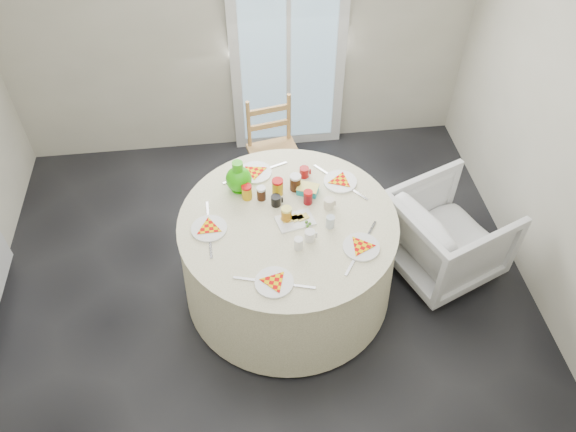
{
  "coord_description": "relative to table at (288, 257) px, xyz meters",
  "views": [
    {
      "loc": [
        -0.12,
        -2.31,
        3.48
      ],
      "look_at": [
        0.19,
        0.2,
        0.8
      ],
      "focal_mm": 35.0,
      "sensor_mm": 36.0,
      "label": 1
    }
  ],
  "objects": [
    {
      "name": "floor",
      "position": [
        -0.19,
        -0.2,
        -0.38
      ],
      "size": [
        4.0,
        4.0,
        0.0
      ],
      "primitive_type": "plane",
      "color": "black",
      "rests_on": "ground"
    },
    {
      "name": "cheese_platter",
      "position": [
        0.05,
        -0.01,
        0.4
      ],
      "size": [
        0.27,
        0.21,
        0.03
      ],
      "primitive_type": null,
      "rotation": [
        0.0,
        0.0,
        0.23
      ],
      "color": "white",
      "rests_on": "table"
    },
    {
      "name": "green_pitcher",
      "position": [
        -0.3,
        0.34,
        0.49
      ],
      "size": [
        0.2,
        0.2,
        0.23
      ],
      "primitive_type": null,
      "rotation": [
        0.0,
        0.0,
        0.11
      ],
      "color": "#28B40A",
      "rests_on": "table"
    },
    {
      "name": "wall_back",
      "position": [
        -0.19,
        1.8,
        0.93
      ],
      "size": [
        4.0,
        0.02,
        2.6
      ],
      "primitive_type": "cube",
      "color": "#BCB5A3",
      "rests_on": "floor"
    },
    {
      "name": "armchair",
      "position": [
        1.21,
        0.09,
        0.02
      ],
      "size": [
        0.92,
        0.95,
        0.76
      ],
      "primitive_type": "imported",
      "rotation": [
        0.0,
        0.0,
        1.96
      ],
      "color": "silver",
      "rests_on": "floor"
    },
    {
      "name": "mugs_glasses",
      "position": [
        0.12,
        0.04,
        0.44
      ],
      "size": [
        0.58,
        0.58,
        0.09
      ],
      "primitive_type": null,
      "rotation": [
        0.0,
        0.0,
        0.16
      ],
      "color": "gray",
      "rests_on": "table"
    },
    {
      "name": "butter_tub",
      "position": [
        0.17,
        0.25,
        0.41
      ],
      "size": [
        0.17,
        0.15,
        0.06
      ],
      "primitive_type": "cube",
      "rotation": [
        0.0,
        0.0,
        -0.4
      ],
      "color": "#17A1A8",
      "rests_on": "table"
    },
    {
      "name": "place_settings",
      "position": [
        0.0,
        0.0,
        0.4
      ],
      "size": [
        1.44,
        1.44,
        0.02
      ],
      "primitive_type": null,
      "rotation": [
        0.0,
        0.0,
        0.14
      ],
      "color": "white",
      "rests_on": "table"
    },
    {
      "name": "jar_cluster",
      "position": [
        -0.06,
        0.2,
        0.45
      ],
      "size": [
        0.51,
        0.33,
        0.14
      ],
      "primitive_type": null,
      "rotation": [
        0.0,
        0.0,
        -0.23
      ],
      "color": "#A2610F",
      "rests_on": "table"
    },
    {
      "name": "wooden_chair",
      "position": [
        0.02,
        1.05,
        0.09
      ],
      "size": [
        0.46,
        0.45,
        0.9
      ],
      "primitive_type": null,
      "rotation": [
        0.0,
        0.0,
        0.18
      ],
      "color": "olive",
      "rests_on": "floor"
    },
    {
      "name": "table",
      "position": [
        0.0,
        0.0,
        0.0
      ],
      "size": [
        1.51,
        1.51,
        0.77
      ],
      "primitive_type": "cylinder",
      "color": "#FAF3C9",
      "rests_on": "floor"
    },
    {
      "name": "glass_door",
      "position": [
        0.21,
        1.75,
        0.68
      ],
      "size": [
        1.0,
        0.08,
        2.1
      ],
      "primitive_type": "cube",
      "color": "silver",
      "rests_on": "floor"
    }
  ]
}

